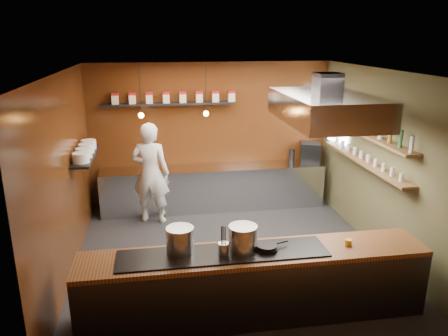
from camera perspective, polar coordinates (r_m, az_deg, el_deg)
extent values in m
plane|color=black|center=(7.37, 1.04, -11.48)|extent=(5.00, 5.00, 0.00)
plane|color=#3C180A|center=(9.17, -1.67, 4.30)|extent=(5.00, 0.00, 5.00)
plane|color=#3C180A|center=(6.82, -20.05, -1.24)|extent=(0.00, 5.00, 5.00)
plane|color=#4D4E2C|center=(7.62, 19.94, 0.64)|extent=(0.00, 5.00, 5.00)
plane|color=silver|center=(6.50, 1.18, 12.47)|extent=(5.00, 5.00, 0.00)
plane|color=white|center=(8.99, 14.77, 6.09)|extent=(0.00, 1.00, 1.00)
cube|color=silver|center=(9.15, -1.34, -2.58)|extent=(4.60, 0.65, 0.90)
cube|color=#38383D|center=(5.80, 3.95, -15.15)|extent=(4.40, 0.70, 0.86)
cube|color=brown|center=(5.57, 4.05, -11.13)|extent=(4.40, 0.72, 0.06)
cube|color=black|center=(5.48, -0.10, -11.11)|extent=(2.60, 0.55, 0.02)
cube|color=black|center=(8.84, -7.44, 8.30)|extent=(2.60, 0.26, 0.04)
cube|color=black|center=(7.72, -17.63, 1.45)|extent=(0.30, 1.40, 0.04)
cube|color=brown|center=(7.70, 18.15, 4.21)|extent=(0.26, 2.80, 0.04)
cube|color=brown|center=(7.81, 17.84, 0.85)|extent=(0.26, 2.80, 0.04)
cube|color=#38383D|center=(6.50, 13.39, 10.69)|extent=(0.35, 0.35, 0.30)
cube|color=silver|center=(6.54, 13.18, 7.65)|extent=(1.20, 2.00, 0.40)
cube|color=white|center=(6.58, 13.06, 5.84)|extent=(1.00, 1.80, 0.02)
cylinder|color=black|center=(8.14, -10.94, 9.89)|extent=(0.01, 0.01, 0.90)
sphere|color=orange|center=(8.20, -10.77, 6.77)|extent=(0.10, 0.10, 0.10)
cylinder|color=black|center=(8.19, -2.40, 10.22)|extent=(0.01, 0.01, 0.90)
sphere|color=orange|center=(8.25, -2.36, 7.12)|extent=(0.10, 0.10, 0.10)
cube|color=beige|center=(8.85, -14.02, 8.64)|extent=(0.13, 0.13, 0.17)
cube|color=#A61415|center=(8.84, -14.07, 9.35)|extent=(0.13, 0.13, 0.05)
cube|color=beige|center=(8.83, -11.88, 8.76)|extent=(0.13, 0.13, 0.17)
cube|color=#A61415|center=(8.81, -11.92, 9.47)|extent=(0.14, 0.13, 0.05)
cube|color=beige|center=(8.82, -9.72, 8.87)|extent=(0.13, 0.13, 0.17)
cube|color=#A61415|center=(8.81, -9.76, 9.58)|extent=(0.13, 0.13, 0.05)
cube|color=beige|center=(8.82, -7.56, 8.97)|extent=(0.13, 0.13, 0.17)
cube|color=#A61415|center=(8.81, -7.59, 9.68)|extent=(0.14, 0.13, 0.05)
cube|color=beige|center=(8.84, -5.41, 9.05)|extent=(0.13, 0.13, 0.17)
cube|color=#A61415|center=(8.82, -5.43, 9.76)|extent=(0.14, 0.13, 0.05)
cube|color=beige|center=(8.87, -3.26, 9.13)|extent=(0.13, 0.13, 0.17)
cube|color=#A61415|center=(8.85, -3.28, 9.83)|extent=(0.14, 0.13, 0.05)
cube|color=beige|center=(8.90, -1.13, 9.18)|extent=(0.13, 0.13, 0.17)
cube|color=#A61415|center=(8.89, -1.14, 9.89)|extent=(0.14, 0.13, 0.05)
cube|color=beige|center=(8.96, 0.98, 9.23)|extent=(0.13, 0.13, 0.17)
cube|color=#A61415|center=(8.94, 0.98, 9.93)|extent=(0.14, 0.13, 0.05)
cylinder|color=white|center=(7.27, -18.18, 1.28)|extent=(0.26, 0.26, 0.16)
cylinder|color=white|center=(7.55, -17.85, 1.88)|extent=(0.26, 0.26, 0.16)
cylinder|color=white|center=(7.84, -17.55, 2.44)|extent=(0.26, 0.26, 0.16)
cylinder|color=white|center=(8.13, -17.27, 2.97)|extent=(0.26, 0.26, 0.16)
cylinder|color=silver|center=(6.58, 23.32, 2.83)|extent=(0.06, 0.06, 0.24)
cylinder|color=#2D5933|center=(6.82, 22.06, 3.43)|extent=(0.06, 0.06, 0.24)
cylinder|color=#8C601E|center=(7.06, 20.87, 3.99)|extent=(0.06, 0.06, 0.24)
cylinder|color=silver|center=(7.30, 19.77, 4.51)|extent=(0.06, 0.06, 0.24)
cylinder|color=#2D5933|center=(7.55, 18.74, 5.00)|extent=(0.06, 0.06, 0.24)
cylinder|color=#8C601E|center=(7.80, 17.77, 5.45)|extent=(0.06, 0.06, 0.24)
cylinder|color=silver|center=(8.06, 16.86, 5.87)|extent=(0.06, 0.06, 0.24)
cylinder|color=#2D5933|center=(8.31, 16.01, 6.26)|extent=(0.06, 0.06, 0.24)
cylinder|color=#8C601E|center=(8.57, 15.20, 6.63)|extent=(0.06, 0.06, 0.24)
cylinder|color=silver|center=(8.83, 14.45, 6.98)|extent=(0.06, 0.06, 0.24)
cylinder|color=silver|center=(6.83, 22.16, -1.12)|extent=(0.07, 0.07, 0.13)
cylinder|color=silver|center=(7.04, 21.11, -0.49)|extent=(0.07, 0.07, 0.13)
cylinder|color=silver|center=(7.25, 20.12, 0.10)|extent=(0.07, 0.07, 0.13)
cylinder|color=silver|center=(7.47, 19.19, 0.67)|extent=(0.07, 0.07, 0.13)
cylinder|color=silver|center=(7.68, 18.32, 1.20)|extent=(0.07, 0.07, 0.13)
cylinder|color=silver|center=(7.90, 17.49, 1.70)|extent=(0.07, 0.07, 0.13)
cylinder|color=silver|center=(8.12, 16.70, 2.17)|extent=(0.07, 0.07, 0.13)
cylinder|color=silver|center=(8.35, 15.96, 2.62)|extent=(0.07, 0.07, 0.13)
cylinder|color=silver|center=(8.57, 15.25, 3.04)|extent=(0.07, 0.07, 0.13)
cylinder|color=silver|center=(8.80, 14.58, 3.44)|extent=(0.07, 0.07, 0.13)
cylinder|color=#BABDC1|center=(5.44, -5.75, -9.35)|extent=(0.41, 0.41, 0.33)
cylinder|color=#B7BABF|center=(5.45, 2.48, -9.18)|extent=(0.47, 0.47, 0.33)
cylinder|color=silver|center=(5.37, -0.09, -10.58)|extent=(0.14, 0.14, 0.17)
cylinder|color=black|center=(5.56, 5.60, -10.42)|extent=(0.28, 0.28, 0.03)
cylinder|color=black|center=(5.55, 5.61, -10.10)|extent=(0.26, 0.26, 0.03)
cylinder|color=black|center=(5.66, 7.51, -9.61)|extent=(0.18, 0.08, 0.02)
cylinder|color=gold|center=(5.91, 15.93, -9.31)|extent=(0.09, 0.09, 0.08)
cube|color=black|center=(9.52, 11.21, 2.02)|extent=(0.52, 0.51, 0.42)
imported|color=white|center=(8.44, -9.56, -0.69)|extent=(0.82, 0.65, 1.97)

